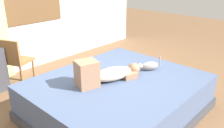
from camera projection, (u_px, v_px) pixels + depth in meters
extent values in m
plane|color=brown|center=(117.00, 117.00, 3.27)|extent=(16.00, 16.00, 0.00)
cube|color=#38383D|center=(118.00, 109.00, 3.34)|extent=(2.24, 1.91, 0.14)
cube|color=#425170|center=(118.00, 92.00, 3.25)|extent=(2.18, 1.86, 0.38)
ellipsoid|color=#CCB299|center=(113.00, 74.00, 3.16)|extent=(0.61, 0.41, 0.17)
sphere|color=#8C664C|center=(134.00, 69.00, 3.32)|extent=(0.17, 0.17, 0.17)
cube|color=#8C664C|center=(87.00, 74.00, 2.95)|extent=(0.32, 0.31, 0.34)
cube|color=#8C664C|center=(127.00, 73.00, 3.28)|extent=(0.27, 0.33, 0.08)
ellipsoid|color=gray|center=(150.00, 66.00, 3.47)|extent=(0.28, 0.24, 0.13)
sphere|color=gray|center=(140.00, 66.00, 3.44)|extent=(0.08, 0.08, 0.08)
cylinder|color=gray|center=(160.00, 61.00, 3.48)|extent=(0.03, 0.03, 0.16)
cylinder|color=brown|center=(20.00, 69.00, 4.29)|extent=(0.04, 0.04, 0.44)
cylinder|color=brown|center=(34.00, 71.00, 4.19)|extent=(0.04, 0.04, 0.44)
cylinder|color=brown|center=(8.00, 76.00, 4.03)|extent=(0.04, 0.04, 0.44)
cylinder|color=brown|center=(22.00, 78.00, 3.93)|extent=(0.04, 0.04, 0.44)
cube|color=brown|center=(19.00, 61.00, 4.02)|extent=(0.49, 0.49, 0.04)
cube|color=brown|center=(10.00, 52.00, 3.79)|extent=(0.18, 0.37, 0.38)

